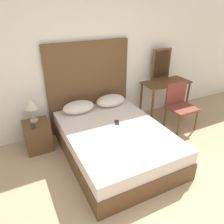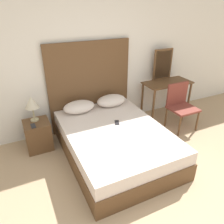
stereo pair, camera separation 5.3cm
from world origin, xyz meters
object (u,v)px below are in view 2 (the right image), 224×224
object	(u,v)px
phone_on_nightstand	(33,126)
chair	(180,103)
phone_on_bed	(117,123)
nightstand	(38,135)
table_lamp	(32,103)
bed	(115,142)
vanity_desk	(167,89)

from	to	relation	value
phone_on_nightstand	chair	xyz separation A→B (m)	(2.68, -0.36, 0.00)
phone_on_bed	chair	size ratio (longest dim) A/B	0.19
phone_on_nightstand	nightstand	bearing A→B (deg)	61.91
table_lamp	nightstand	bearing A→B (deg)	-86.77
phone_on_bed	nightstand	xyz separation A→B (m)	(-1.20, 0.58, -0.25)
bed	phone_on_bed	world-z (taller)	phone_on_bed
nightstand	vanity_desk	world-z (taller)	vanity_desk
bed	phone_on_nightstand	world-z (taller)	phone_on_nightstand
phone_on_bed	vanity_desk	world-z (taller)	vanity_desk
phone_on_nightstand	vanity_desk	xyz separation A→B (m)	(2.70, 0.10, 0.15)
table_lamp	phone_on_nightstand	size ratio (longest dim) A/B	2.83
phone_on_nightstand	vanity_desk	size ratio (longest dim) A/B	0.15
vanity_desk	nightstand	bearing A→B (deg)	179.96
vanity_desk	chair	size ratio (longest dim) A/B	1.12
phone_on_nightstand	chair	size ratio (longest dim) A/B	0.17
phone_on_bed	phone_on_nightstand	bearing A→B (deg)	159.33
nightstand	table_lamp	xyz separation A→B (m)	(-0.00, 0.08, 0.57)
chair	table_lamp	bearing A→B (deg)	168.31
nightstand	phone_on_nightstand	xyz separation A→B (m)	(-0.06, -0.10, 0.25)
table_lamp	vanity_desk	distance (m)	2.66
vanity_desk	chair	distance (m)	0.48
phone_on_bed	vanity_desk	size ratio (longest dim) A/B	0.17
vanity_desk	chair	xyz separation A→B (m)	(-0.02, -0.46, -0.14)
phone_on_bed	nightstand	world-z (taller)	phone_on_bed
phone_on_nightstand	chair	distance (m)	2.71
bed	table_lamp	bearing A→B (deg)	143.07
bed	table_lamp	xyz separation A→B (m)	(-1.09, 0.82, 0.57)
table_lamp	vanity_desk	bearing A→B (deg)	-1.83
phone_on_nightstand	vanity_desk	distance (m)	2.71
phone_on_bed	vanity_desk	xyz separation A→B (m)	(1.45, 0.57, 0.15)
nightstand	phone_on_nightstand	size ratio (longest dim) A/B	3.26
table_lamp	chair	bearing A→B (deg)	-11.69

